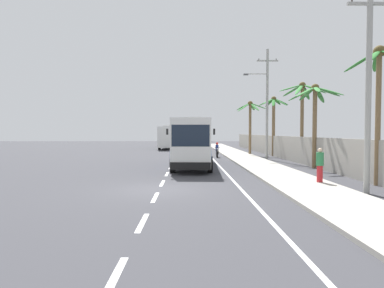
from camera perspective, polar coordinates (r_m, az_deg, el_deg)
The scene contains 15 objects.
ground_plane at distance 15.07m, azimuth -5.71°, elevation -7.85°, with size 160.00×160.00×0.00m, color #3A3A3F.
sidewalk_kerb at distance 25.52m, azimuth 11.77°, elevation -3.65°, with size 3.20×90.00×0.14m, color #A8A399.
lane_markings at distance 29.75m, azimuth 1.14°, elevation -2.92°, with size 3.87×71.12×0.01m.
boundary_wall at distance 30.29m, azimuth 17.18°, elevation -0.83°, with size 0.24×60.00×2.22m, color #9E998E.
coach_bus_foreground at distance 24.77m, azimuth 0.17°, elevation 0.58°, with size 3.20×10.91×3.75m.
coach_bus_far_lane at distance 52.10m, azimuth -3.94°, elevation 1.31°, with size 3.06×12.37×3.67m.
motorcycle_beside_bus at distance 33.83m, azimuth 4.37°, elevation -1.25°, with size 0.56×1.96×1.55m.
pedestrian_near_kerb at distance 17.30m, azimuth 21.31°, elevation -3.32°, with size 0.36×0.36×1.67m.
utility_pole_nearest at distance 15.81m, azimuth 28.32°, elevation 10.71°, with size 1.90×0.24×9.77m.
utility_pole_mid at distance 32.07m, azimuth 12.79°, elevation 7.27°, with size 3.27×0.24×10.40m.
palm_nearest at distance 36.65m, azimuth 13.98°, elevation 5.08°, with size 3.35×3.25×6.45m.
palm_second at distance 29.32m, azimuth 18.58°, elevation 6.68°, with size 4.24×3.74×6.81m.
palm_third at distance 25.25m, azimuth 20.57°, elevation 6.21°, with size 3.84×4.04×6.05m.
palm_fourth at distance 37.80m, azimuth 10.07°, elevation 4.71°, with size 3.49×3.40×6.12m.
palm_farthest at distance 18.42m, azimuth 29.65°, elevation 9.21°, with size 2.97×3.26×6.75m.
Camera 1 is at (1.31, -14.79, 2.60)m, focal length 30.74 mm.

